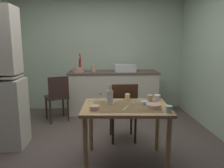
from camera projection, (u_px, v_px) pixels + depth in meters
The scene contains 22 objects.
ground_plane at pixel (99, 149), 3.11m from camera, with size 5.10×5.10×0.00m, color #574A46.
wall_back at pixel (99, 52), 4.94m from camera, with size 3.92×0.10×2.59m, color beige.
counter_cabinet at pixel (113, 92), 4.75m from camera, with size 1.91×0.64×0.90m.
sink_basin at pixel (125, 68), 4.67m from camera, with size 0.44×0.34×0.15m.
hand_pump at pixel (80, 64), 4.64m from camera, with size 0.05×0.27×0.39m.
mixing_bowl_counter at pixel (79, 70), 4.57m from camera, with size 0.24×0.24×0.09m, color tan.
stoneware_crock at pixel (94, 68), 4.63m from camera, with size 0.10×0.10×0.14m, color beige.
dining_table at pixel (126, 114), 2.67m from camera, with size 1.10×0.79×0.74m.
chair_far_side at pixel (123, 110), 3.28m from camera, with size 0.41×0.41×0.92m.
chair_by_counter at pixel (57, 97), 4.15m from camera, with size 0.53×0.53×0.89m.
serving_bowl_wide at pixel (94, 108), 2.50m from camera, with size 0.11×0.11×0.05m, color tan.
soup_bowl_small at pixel (144, 103), 2.72m from camera, with size 0.11×0.11×0.04m, color #9EB2C6.
sauce_dish at pixel (154, 106), 2.56m from camera, with size 0.18×0.18×0.05m, color tan.
teacup_cream at pixel (127, 97), 2.94m from camera, with size 0.07×0.07×0.08m, color beige.
mug_dark at pixel (150, 98), 2.85m from camera, with size 0.07×0.07×0.09m, color tan.
mug_tall at pixel (157, 98), 2.91m from camera, with size 0.09×0.09×0.07m, color white.
teacup_mint at pixel (169, 109), 2.39m from camera, with size 0.08×0.08×0.08m, color #ADD1C1.
glass_bottle at pixel (110, 97), 2.70m from camera, with size 0.08×0.08×0.25m.
table_knife at pixel (126, 108), 2.57m from camera, with size 0.19×0.02×0.01m, color silver.
teaspoon_near_bowl at pixel (134, 102), 2.80m from camera, with size 0.14×0.02×0.01m, color beige.
teaspoon_by_cup at pixel (113, 101), 2.87m from camera, with size 0.13×0.02×0.01m, color beige.
serving_spoon at pixel (93, 101), 2.86m from camera, with size 0.16×0.02×0.01m, color beige.
Camera 1 is at (0.01, -2.90, 1.48)m, focal length 34.67 mm.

